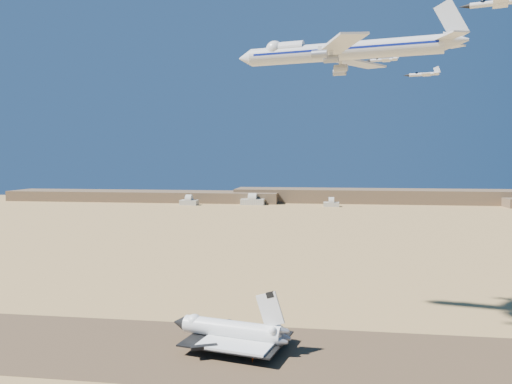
# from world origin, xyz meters

# --- Properties ---
(ground) EXTENTS (1200.00, 1200.00, 0.00)m
(ground) POSITION_xyz_m (0.00, 0.00, 0.00)
(ground) COLOR tan
(ground) RESTS_ON ground
(runway) EXTENTS (600.00, 50.00, 0.06)m
(runway) POSITION_xyz_m (0.00, 0.00, 0.03)
(runway) COLOR brown
(runway) RESTS_ON ground
(ridgeline) EXTENTS (960.00, 90.00, 18.00)m
(ridgeline) POSITION_xyz_m (65.32, 527.31, 7.63)
(ridgeline) COLOR brown
(ridgeline) RESTS_ON ground
(hangars) EXTENTS (200.50, 29.50, 30.00)m
(hangars) POSITION_xyz_m (-64.00, 478.43, 4.83)
(hangars) COLOR beige
(hangars) RESTS_ON ground
(shuttle) EXTENTS (39.38, 29.57, 19.40)m
(shuttle) POSITION_xyz_m (6.08, 3.79, 5.22)
(shuttle) COLOR white
(shuttle) RESTS_ON runway
(carrier_747) EXTENTS (77.62, 58.78, 19.28)m
(carrier_747) POSITION_xyz_m (37.72, 28.35, 95.60)
(carrier_747) COLOR silver
(crew_a) EXTENTS (0.53, 0.70, 1.73)m
(crew_a) POSITION_xyz_m (12.60, -1.95, 0.93)
(crew_a) COLOR #E04D0D
(crew_a) RESTS_ON runway
(crew_b) EXTENTS (0.77, 1.02, 1.87)m
(crew_b) POSITION_xyz_m (14.54, -6.11, 1.00)
(crew_b) COLOR #E04D0D
(crew_b) RESTS_ON runway
(crew_c) EXTENTS (1.05, 0.87, 1.59)m
(crew_c) POSITION_xyz_m (12.15, -2.68, 0.86)
(crew_c) COLOR #E04D0D
(crew_c) RESTS_ON runway
(chase_jet_a) EXTENTS (13.86, 8.05, 3.53)m
(chase_jet_a) POSITION_xyz_m (73.28, -22.30, 94.98)
(chase_jet_a) COLOR silver
(chase_jet_c) EXTENTS (13.67, 7.71, 3.43)m
(chase_jet_c) POSITION_xyz_m (57.90, 70.06, 100.33)
(chase_jet_c) COLOR silver
(chase_jet_d) EXTENTS (15.99, 9.25, 4.06)m
(chase_jet_d) POSITION_xyz_m (78.37, 93.57, 97.82)
(chase_jet_d) COLOR silver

